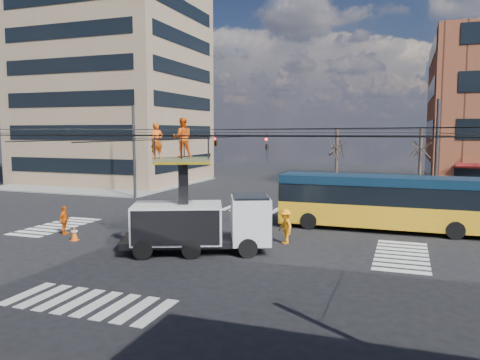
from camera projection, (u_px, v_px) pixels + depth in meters
name	position (u px, v px, depth m)	size (l,w,h in m)	color
ground	(206.00, 239.00, 25.27)	(120.00, 120.00, 0.00)	black
sidewalk_nw	(109.00, 183.00, 51.95)	(18.00, 18.00, 0.12)	slate
crosswalks	(206.00, 239.00, 25.27)	(22.40, 22.40, 0.02)	silver
building_tower	(114.00, 50.00, 53.50)	(18.06, 16.06, 30.00)	#927F5D
overhead_network	(208.00, 160.00, 25.23)	(24.24, 24.24, 8.00)	#2D2D30
tree_a	(337.00, 147.00, 35.77)	(2.00, 2.00, 6.00)	#382B21
tree_b	(421.00, 148.00, 33.77)	(2.00, 2.00, 6.00)	#382B21
utility_truck	(200.00, 209.00, 22.38)	(7.34, 4.85, 6.46)	black
city_bus	(385.00, 201.00, 27.35)	(12.33, 2.67, 3.20)	yellow
traffic_cone	(74.00, 233.00, 24.93)	(0.36, 0.36, 0.78)	#FF5E0A
worker_ground	(64.00, 220.00, 26.34)	(0.95, 0.40, 1.63)	#DE600E
flagger	(285.00, 226.00, 24.16)	(1.18, 0.68, 1.83)	orange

